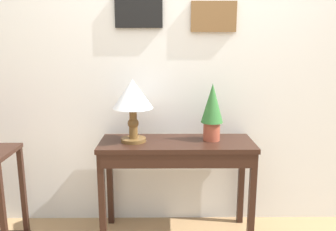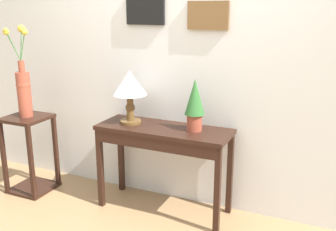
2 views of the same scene
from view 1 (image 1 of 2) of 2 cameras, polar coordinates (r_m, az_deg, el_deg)
The scene contains 4 objects.
back_wall_with_art at distance 2.71m, azimuth 3.13°, elevation 10.75°, with size 9.00×0.13×2.80m.
console_table at distance 2.52m, azimuth 1.46°, elevation -6.93°, with size 1.13×0.41×0.75m.
table_lamp at distance 2.45m, azimuth -5.94°, elevation 2.95°, with size 0.29×0.29×0.46m.
potted_plant_on_console at distance 2.50m, azimuth 7.41°, elevation 1.05°, with size 0.16×0.16×0.42m.
Camera 1 is at (-0.17, -1.35, 1.47)m, focal length 36.39 mm.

